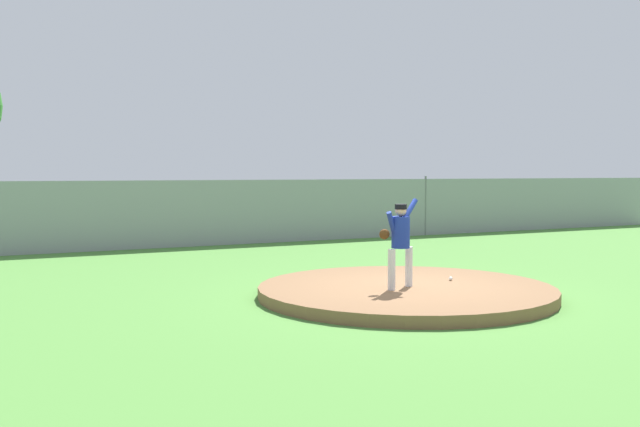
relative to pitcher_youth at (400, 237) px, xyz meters
name	(u,v)px	position (x,y,z in m)	size (l,w,h in m)	color
ground_plane	(275,260)	(0.24, 6.18, -1.11)	(80.00, 80.00, 0.00)	#4C8438
asphalt_strip	(183,233)	(0.24, 14.68, -1.10)	(44.00, 7.00, 0.01)	#2B2B2D
pitchers_mound	(406,291)	(0.24, 0.18, -1.01)	(5.29, 5.29, 0.20)	brown
pitcher_youth	(400,237)	(0.00, 0.00, 0.00)	(0.80, 0.34, 1.57)	silver
baseball	(451,279)	(1.33, 0.29, -0.87)	(0.07, 0.07, 0.07)	white
chainlink_fence	(223,213)	(0.24, 10.18, -0.11)	(37.53, 0.07, 2.09)	gray
parked_car_burgundy	(23,214)	(-5.10, 15.14, -0.28)	(2.10, 4.32, 1.74)	maroon
parked_car_teal	(258,210)	(3.17, 14.72, -0.32)	(2.00, 4.57, 1.64)	#146066
parked_car_slate	(405,204)	(10.02, 14.94, -0.27)	(1.87, 4.35, 1.78)	slate
parked_car_charcoal	(123,212)	(-1.79, 15.16, -0.28)	(2.08, 4.25, 1.74)	#232328
parked_car_navy	(329,208)	(6.42, 15.06, -0.34)	(1.97, 4.58, 1.58)	#161E4C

